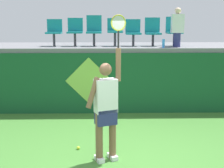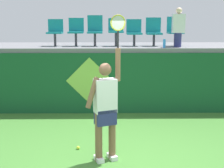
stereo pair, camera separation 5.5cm
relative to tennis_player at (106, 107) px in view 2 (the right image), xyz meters
The scene contains 15 objects.
ground_plane 1.09m from the tennis_player, 51.76° to the right, with size 40.00×40.00×0.00m, color #3D752D.
court_back_wall 3.07m from the tennis_player, 85.28° to the left, with size 13.19×0.20×1.66m, color #144C28.
spectator_platform 4.29m from the tennis_player, 86.58° to the left, with size 13.19×2.44×0.12m, color slate.
tennis_player is the anchor object (origin of this frame).
tennis_ball 1.22m from the tennis_player, 138.70° to the left, with size 0.07×0.07×0.07m, color #D1E533.
water_bottle 3.66m from the tennis_player, 63.69° to the left, with size 0.07×0.07×0.23m, color #338CE5.
stadium_chair_0 4.35m from the tennis_player, 110.91° to the left, with size 0.44×0.42×0.77m.
stadium_chair_1 4.19m from the tennis_player, 102.78° to the left, with size 0.44×0.42×0.81m.
stadium_chair_2 4.13m from the tennis_player, 94.89° to the left, with size 0.44×0.42×0.88m.
stadium_chair_3 4.10m from the tennis_player, 85.98° to the left, with size 0.44×0.42×0.80m.
stadium_chair_4 4.17m from the tennis_player, 78.33° to the left, with size 0.44×0.42×0.77m.
stadium_chair_5 4.32m from the tennis_player, 70.57° to the left, with size 0.44×0.42×0.82m.
stadium_chair_6 4.57m from the tennis_player, 62.92° to the left, with size 0.44×0.42×0.84m.
spectator_0 4.22m from the tennis_player, 60.06° to the left, with size 0.34×0.20×1.08m.
wall_signage_mount 3.15m from the tennis_player, 98.76° to the left, with size 1.27×0.01×1.55m.
Camera 2 is at (-0.21, -5.04, 2.49)m, focal length 50.38 mm.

